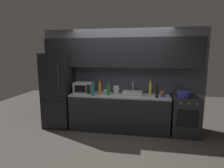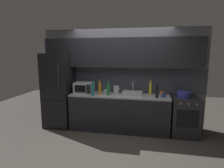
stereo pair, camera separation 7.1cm
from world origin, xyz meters
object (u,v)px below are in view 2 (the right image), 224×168
Objects in this scene: wine_bottle_teal at (93,89)px; cooking_pot at (184,94)px; wine_bottle_green at (108,89)px; mug_orange at (162,93)px; oven_range at (185,116)px; microwave at (84,88)px; wine_bottle_amber at (100,88)px; refrigerator at (59,90)px; kettle at (116,90)px; wine_bottle_yellow at (150,88)px; mug_clear at (105,91)px; wine_bottle_dark at (157,91)px; mug_blue at (163,95)px.

cooking_pot is (2.07, 0.22, -0.08)m from wine_bottle_teal.
wine_bottle_green is 1.27m from mug_orange.
microwave reaches higher than oven_range.
wine_bottle_amber is at bearing -176.90° from cooking_pot.
mug_orange is at bearing 1.37° from refrigerator.
kettle is (0.81, 0.05, -0.03)m from microwave.
refrigerator is 4.10× the size of microwave.
cooking_pot is (0.47, -0.06, 0.01)m from mug_orange.
wine_bottle_yellow is at bearing 165.72° from mug_orange.
wine_bottle_teal reaches higher than mug_clear.
wine_bottle_teal reaches higher than microwave.
wine_bottle_dark reaches higher than mug_clear.
oven_range is at bearing 3.38° from wine_bottle_green.
refrigerator is 2.46m from wine_bottle_dark.
refrigerator is 1.13m from wine_bottle_amber.
cooking_pot is (1.83, -0.04, 0.01)m from mug_clear.
cooking_pot is (0.60, 0.18, -0.09)m from wine_bottle_dark.
wine_bottle_green is at bearing -0.42° from wine_bottle_amber.
mug_blue is at bearing 34.28° from wine_bottle_dark.
oven_range is at bearing -6.87° from mug_orange.
microwave is at bearing 179.54° from oven_range.
wine_bottle_teal is (-2.13, -0.22, 0.60)m from oven_range.
wine_bottle_teal is at bearing -162.00° from wine_bottle_green.
kettle reaches higher than cooking_pot.
kettle is 2.45× the size of mug_blue.
mug_blue is (-0.51, -0.08, 0.50)m from oven_range.
mug_clear is at bearing 174.99° from mug_blue.
wine_bottle_teal is at bearing -174.14° from oven_range.
microwave is at bearing 1.55° from refrigerator.
wine_bottle_amber is (0.14, 0.11, 0.00)m from wine_bottle_teal.
wine_bottle_dark is 4.05× the size of mug_blue.
mug_orange is at bearing 0.87° from mug_clear.
wine_bottle_dark is at bearing -145.72° from mug_blue.
refrigerator is at bearing -178.06° from mug_clear.
oven_range is 1.96× the size of microwave.
mug_clear is at bearing -179.13° from mug_orange.
kettle is 1.09m from mug_orange.
wine_bottle_yellow reaches higher than mug_clear.
mug_orange is (-0.02, 0.14, 0.01)m from mug_blue.
microwave is at bearing -178.69° from mug_orange.
wine_bottle_amber is at bearing -179.03° from mug_blue.
oven_range is at bearing 15.24° from wine_bottle_dark.
wine_bottle_dark is at bearing -3.19° from wine_bottle_amber.
wine_bottle_yellow is (1.64, 0.11, 0.02)m from microwave.
kettle reaches higher than oven_range.
oven_range is at bearing -2.60° from kettle.
wine_bottle_dark is at bearing -65.63° from wine_bottle_yellow.
mug_blue is at bearing 4.94° from wine_bottle_teal.
kettle is at bearing 25.26° from wine_bottle_amber.
wine_bottle_green is 0.21m from wine_bottle_amber.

